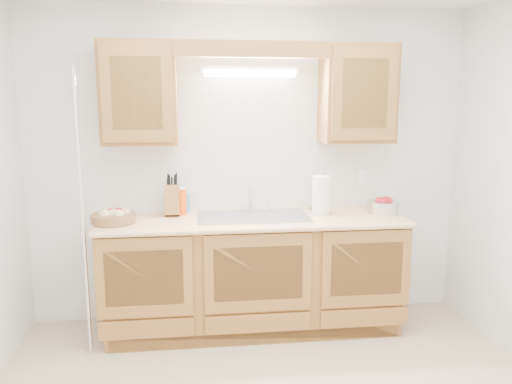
{
  "coord_description": "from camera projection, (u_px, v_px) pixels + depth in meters",
  "views": [
    {
      "loc": [
        -0.42,
        -2.49,
        1.76
      ],
      "look_at": [
        -0.02,
        0.85,
        1.16
      ],
      "focal_mm": 35.0,
      "sensor_mm": 36.0,
      "label": 1
    }
  ],
  "objects": [
    {
      "name": "room",
      "position": [
        280.0,
        203.0,
        2.57
      ],
      "size": [
        3.52,
        3.5,
        2.5
      ],
      "color": "#C9AF91",
      "rests_on": "ground"
    },
    {
      "name": "base_cabinets",
      "position": [
        253.0,
        274.0,
        3.89
      ],
      "size": [
        2.2,
        0.6,
        0.86
      ],
      "primitive_type": "cube",
      "color": "brown",
      "rests_on": "ground"
    },
    {
      "name": "countertop",
      "position": [
        254.0,
        220.0,
        3.8
      ],
      "size": [
        2.3,
        0.63,
        0.04
      ],
      "primitive_type": "cube",
      "color": "#E8B879",
      "rests_on": "base_cabinets"
    },
    {
      "name": "upper_cabinet_left",
      "position": [
        139.0,
        94.0,
        3.68
      ],
      "size": [
        0.55,
        0.33,
        0.75
      ],
      "primitive_type": "cube",
      "color": "brown",
      "rests_on": "room"
    },
    {
      "name": "upper_cabinet_right",
      "position": [
        357.0,
        94.0,
        3.87
      ],
      "size": [
        0.55,
        0.33,
        0.75
      ],
      "primitive_type": "cube",
      "color": "brown",
      "rests_on": "room"
    },
    {
      "name": "valance",
      "position": [
        253.0,
        49.0,
        3.58
      ],
      "size": [
        2.2,
        0.05,
        0.12
      ],
      "primitive_type": "cube",
      "color": "brown",
      "rests_on": "room"
    },
    {
      "name": "fluorescent_fixture",
      "position": [
        250.0,
        71.0,
        3.82
      ],
      "size": [
        0.76,
        0.08,
        0.08
      ],
      "color": "white",
      "rests_on": "room"
    },
    {
      "name": "sink",
      "position": [
        253.0,
        226.0,
        3.83
      ],
      "size": [
        0.84,
        0.46,
        0.36
      ],
      "color": "#9E9EA3",
      "rests_on": "countertop"
    },
    {
      "name": "wire_shelf_pole",
      "position": [
        83.0,
        216.0,
        3.39
      ],
      "size": [
        0.03,
        0.03,
        2.0
      ],
      "primitive_type": "cylinder",
      "color": "silver",
      "rests_on": "ground"
    },
    {
      "name": "outlet_plate",
      "position": [
        362.0,
        177.0,
        4.16
      ],
      "size": [
        0.08,
        0.01,
        0.12
      ],
      "primitive_type": "cube",
      "color": "white",
      "rests_on": "room"
    },
    {
      "name": "fruit_basket",
      "position": [
        114.0,
        217.0,
        3.62
      ],
      "size": [
        0.42,
        0.42,
        0.1
      ],
      "rotation": [
        0.0,
        0.0,
        -0.4
      ],
      "color": "#8F613A",
      "rests_on": "countertop"
    },
    {
      "name": "knife_block",
      "position": [
        173.0,
        200.0,
        3.85
      ],
      "size": [
        0.13,
        0.2,
        0.34
      ],
      "rotation": [
        0.0,
        0.0,
        -0.06
      ],
      "color": "brown",
      "rests_on": "countertop"
    },
    {
      "name": "orange_canister",
      "position": [
        182.0,
        201.0,
        3.86
      ],
      "size": [
        0.09,
        0.09,
        0.22
      ],
      "rotation": [
        0.0,
        0.0,
        -0.25
      ],
      "color": "#F2500D",
      "rests_on": "countertop"
    },
    {
      "name": "soap_bottle",
      "position": [
        182.0,
        200.0,
        3.96
      ],
      "size": [
        0.11,
        0.12,
        0.2
      ],
      "primitive_type": "imported",
      "rotation": [
        0.0,
        0.0,
        -0.33
      ],
      "color": "#277CC6",
      "rests_on": "countertop"
    },
    {
      "name": "sponge",
      "position": [
        315.0,
        208.0,
        4.09
      ],
      "size": [
        0.11,
        0.08,
        0.02
      ],
      "rotation": [
        0.0,
        0.0,
        -0.15
      ],
      "color": "#CC333F",
      "rests_on": "countertop"
    },
    {
      "name": "paper_towel",
      "position": [
        321.0,
        195.0,
        3.89
      ],
      "size": [
        0.17,
        0.17,
        0.35
      ],
      "rotation": [
        0.0,
        0.0,
        0.12
      ],
      "color": "silver",
      "rests_on": "countertop"
    },
    {
      "name": "apple_bowl",
      "position": [
        383.0,
        206.0,
        3.93
      ],
      "size": [
        0.28,
        0.28,
        0.13
      ],
      "rotation": [
        0.0,
        0.0,
        0.13
      ],
      "color": "silver",
      "rests_on": "countertop"
    }
  ]
}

